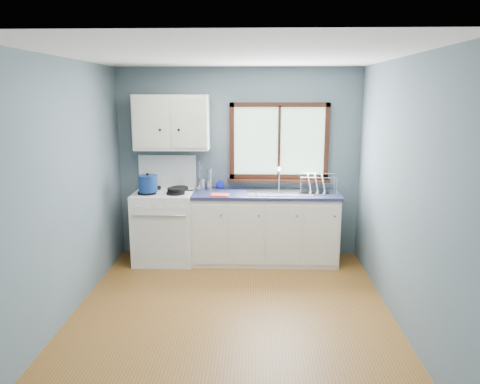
{
  "coord_description": "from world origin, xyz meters",
  "views": [
    {
      "loc": [
        0.22,
        -4.37,
        2.17
      ],
      "look_at": [
        0.05,
        0.9,
        1.05
      ],
      "focal_mm": 35.0,
      "sensor_mm": 36.0,
      "label": 1
    }
  ],
  "objects_px": {
    "thermos": "(209,179)",
    "sink": "(279,197)",
    "stockpot": "(148,183)",
    "utensil_crock": "(201,184)",
    "base_cabinets": "(265,231)",
    "dish_rack": "(317,188)",
    "skillet": "(176,190)",
    "gas_range": "(165,224)"
  },
  "relations": [
    {
      "from": "stockpot",
      "to": "dish_rack",
      "type": "distance_m",
      "value": 2.14
    },
    {
      "from": "stockpot",
      "to": "utensil_crock",
      "type": "height_order",
      "value": "utensil_crock"
    },
    {
      "from": "gas_range",
      "to": "utensil_crock",
      "type": "distance_m",
      "value": 0.71
    },
    {
      "from": "base_cabinets",
      "to": "sink",
      "type": "relative_size",
      "value": 2.2
    },
    {
      "from": "base_cabinets",
      "to": "utensil_crock",
      "type": "height_order",
      "value": "utensil_crock"
    },
    {
      "from": "gas_range",
      "to": "utensil_crock",
      "type": "xyz_separation_m",
      "value": [
        0.46,
        0.19,
        0.5
      ]
    },
    {
      "from": "base_cabinets",
      "to": "dish_rack",
      "type": "height_order",
      "value": "dish_rack"
    },
    {
      "from": "utensil_crock",
      "to": "gas_range",
      "type": "bearing_deg",
      "value": -157.97
    },
    {
      "from": "base_cabinets",
      "to": "skillet",
      "type": "relative_size",
      "value": 5.21
    },
    {
      "from": "thermos",
      "to": "utensil_crock",
      "type": "bearing_deg",
      "value": 175.5
    },
    {
      "from": "sink",
      "to": "skillet",
      "type": "xyz_separation_m",
      "value": [
        -1.3,
        -0.16,
        0.12
      ]
    },
    {
      "from": "dish_rack",
      "to": "gas_range",
      "type": "bearing_deg",
      "value": -173.55
    },
    {
      "from": "base_cabinets",
      "to": "thermos",
      "type": "distance_m",
      "value": 0.99
    },
    {
      "from": "stockpot",
      "to": "utensil_crock",
      "type": "xyz_separation_m",
      "value": [
        0.63,
        0.35,
        -0.07
      ]
    },
    {
      "from": "dish_rack",
      "to": "thermos",
      "type": "bearing_deg",
      "value": 179.69
    },
    {
      "from": "sink",
      "to": "skillet",
      "type": "distance_m",
      "value": 1.31
    },
    {
      "from": "sink",
      "to": "thermos",
      "type": "xyz_separation_m",
      "value": [
        -0.91,
        0.16,
        0.2
      ]
    },
    {
      "from": "sink",
      "to": "thermos",
      "type": "bearing_deg",
      "value": 170.04
    },
    {
      "from": "gas_range",
      "to": "stockpot",
      "type": "relative_size",
      "value": 4.66
    },
    {
      "from": "thermos",
      "to": "gas_range",
      "type": "bearing_deg",
      "value": -162.71
    },
    {
      "from": "skillet",
      "to": "stockpot",
      "type": "height_order",
      "value": "stockpot"
    },
    {
      "from": "utensil_crock",
      "to": "base_cabinets",
      "type": "bearing_deg",
      "value": -11.31
    },
    {
      "from": "base_cabinets",
      "to": "sink",
      "type": "distance_m",
      "value": 0.48
    },
    {
      "from": "skillet",
      "to": "stockpot",
      "type": "distance_m",
      "value": 0.36
    },
    {
      "from": "utensil_crock",
      "to": "dish_rack",
      "type": "relative_size",
      "value": 0.76
    },
    {
      "from": "base_cabinets",
      "to": "utensil_crock",
      "type": "xyz_separation_m",
      "value": [
        -0.84,
        0.17,
        0.59
      ]
    },
    {
      "from": "base_cabinets",
      "to": "thermos",
      "type": "height_order",
      "value": "thermos"
    },
    {
      "from": "thermos",
      "to": "sink",
      "type": "bearing_deg",
      "value": -9.96
    },
    {
      "from": "sink",
      "to": "utensil_crock",
      "type": "xyz_separation_m",
      "value": [
        -1.02,
        0.17,
        0.14
      ]
    },
    {
      "from": "sink",
      "to": "dish_rack",
      "type": "height_order",
      "value": "sink"
    },
    {
      "from": "base_cabinets",
      "to": "stockpot",
      "type": "bearing_deg",
      "value": -172.97
    },
    {
      "from": "stockpot",
      "to": "skillet",
      "type": "bearing_deg",
      "value": 3.56
    },
    {
      "from": "skillet",
      "to": "dish_rack",
      "type": "distance_m",
      "value": 1.79
    },
    {
      "from": "utensil_crock",
      "to": "thermos",
      "type": "relative_size",
      "value": 1.34
    },
    {
      "from": "sink",
      "to": "utensil_crock",
      "type": "distance_m",
      "value": 1.05
    },
    {
      "from": "skillet",
      "to": "thermos",
      "type": "distance_m",
      "value": 0.51
    },
    {
      "from": "gas_range",
      "to": "base_cabinets",
      "type": "xyz_separation_m",
      "value": [
        1.31,
        0.02,
        -0.08
      ]
    },
    {
      "from": "skillet",
      "to": "utensil_crock",
      "type": "distance_m",
      "value": 0.43
    },
    {
      "from": "utensil_crock",
      "to": "thermos",
      "type": "height_order",
      "value": "utensil_crock"
    },
    {
      "from": "base_cabinets",
      "to": "utensil_crock",
      "type": "relative_size",
      "value": 4.91
    },
    {
      "from": "sink",
      "to": "gas_range",
      "type": "bearing_deg",
      "value": -179.29
    },
    {
      "from": "sink",
      "to": "stockpot",
      "type": "bearing_deg",
      "value": -173.74
    }
  ]
}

